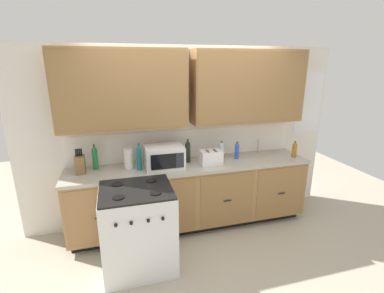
% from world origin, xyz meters
% --- Properties ---
extents(ground_plane, '(8.00, 8.00, 0.00)m').
position_xyz_m(ground_plane, '(0.00, 0.00, 0.00)').
color(ground_plane, '#B2A893').
extents(wall_unit, '(4.38, 0.40, 2.42)m').
position_xyz_m(wall_unit, '(0.00, 0.50, 1.65)').
color(wall_unit, white).
rests_on(wall_unit, ground_plane).
extents(counter_run, '(3.21, 0.64, 0.92)m').
position_xyz_m(counter_run, '(0.00, 0.30, 0.47)').
color(counter_run, black).
rests_on(counter_run, ground_plane).
extents(stove_range, '(0.76, 0.68, 0.95)m').
position_xyz_m(stove_range, '(-0.78, -0.33, 0.47)').
color(stove_range, white).
rests_on(stove_range, ground_plane).
extents(microwave, '(0.48, 0.37, 0.28)m').
position_xyz_m(microwave, '(-0.37, 0.28, 1.06)').
color(microwave, white).
rests_on(microwave, counter_run).
extents(toaster, '(0.28, 0.18, 0.19)m').
position_xyz_m(toaster, '(0.24, 0.21, 1.01)').
color(toaster, white).
rests_on(toaster, counter_run).
extents(knife_block, '(0.11, 0.14, 0.31)m').
position_xyz_m(knife_block, '(-1.37, 0.35, 1.03)').
color(knife_block, olive).
rests_on(knife_block, counter_run).
extents(sink_faucet, '(0.02, 0.02, 0.20)m').
position_xyz_m(sink_faucet, '(1.08, 0.51, 1.02)').
color(sink_faucet, '#B2B5BA').
rests_on(sink_faucet, counter_run).
extents(paper_towel_roll, '(0.12, 0.12, 0.26)m').
position_xyz_m(paper_towel_roll, '(-0.80, 0.37, 1.05)').
color(paper_towel_roll, white).
rests_on(paper_towel_roll, counter_run).
extents(bottle_blue, '(0.06, 0.06, 0.24)m').
position_xyz_m(bottle_blue, '(0.67, 0.35, 1.03)').
color(bottle_blue, blue).
rests_on(bottle_blue, counter_run).
extents(bottle_clear, '(0.07, 0.07, 0.24)m').
position_xyz_m(bottle_clear, '(0.46, 0.42, 1.03)').
color(bottle_clear, silver).
rests_on(bottle_clear, counter_run).
extents(bottle_green, '(0.07, 0.07, 0.32)m').
position_xyz_m(bottle_green, '(-1.21, 0.44, 1.07)').
color(bottle_green, '#237A38').
rests_on(bottle_green, counter_run).
extents(bottle_dark, '(0.07, 0.07, 0.32)m').
position_xyz_m(bottle_dark, '(-0.03, 0.39, 1.07)').
color(bottle_dark, black).
rests_on(bottle_dark, counter_run).
extents(bottle_amber, '(0.07, 0.07, 0.23)m').
position_xyz_m(bottle_amber, '(1.47, 0.19, 1.03)').
color(bottle_amber, '#9E6619').
rests_on(bottle_amber, counter_run).
extents(bottle_teal, '(0.06, 0.06, 0.34)m').
position_xyz_m(bottle_teal, '(-0.68, 0.28, 1.08)').
color(bottle_teal, '#1E707A').
rests_on(bottle_teal, counter_run).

